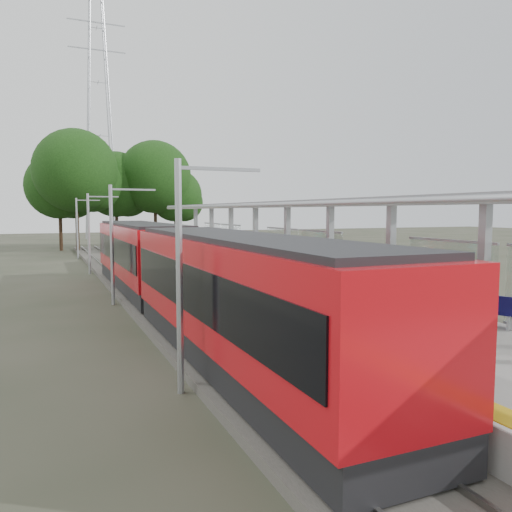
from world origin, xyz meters
The scene contains 14 objects.
trackbed centered at (-4.50, 20.00, 0.12)m, with size 3.00×70.00×0.24m, color #59544C.
platform centered at (0.00, 20.00, 0.50)m, with size 6.00×50.00×1.00m, color gray.
tactile_strip centered at (-2.55, 20.00, 1.01)m, with size 0.60×50.00×0.02m, color gold.
end_fence centered at (0.00, 44.95, 1.60)m, with size 6.00×0.10×1.20m, color #9EA0A5.
train centered at (-4.50, 14.81, 2.05)m, with size 2.74×27.60×3.62m.
canopy centered at (1.61, 16.19, 4.20)m, with size 3.27×38.00×3.66m.
pylon centered at (-1.00, 73.00, 19.00)m, with size 8.00×4.00×38.00m, color #9EA0A5, non-canonical shape.
tree_cluster centered at (-1.84, 52.44, 7.58)m, with size 19.18×11.56×12.58m.
catenary_masts centered at (-6.22, 19.00, 2.91)m, with size 2.08×48.16×5.40m.
bench_near centered at (2.35, 5.98, 1.48)m, with size 0.92×1.37×0.91m.
bench_mid centered at (2.29, 14.90, 1.51)m, with size 0.81×1.49×0.97m.
bench_far centered at (1.91, 33.10, 1.52)m, with size 0.92×1.51×0.99m.
info_pillar_far centered at (1.10, 14.82, 1.75)m, with size 0.39×0.39×1.74m.
litter_bin centered at (1.41, 19.43, 1.47)m, with size 0.46×0.46×0.95m, color #9EA0A5.
Camera 1 is at (-9.13, -4.06, 4.23)m, focal length 35.00 mm.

